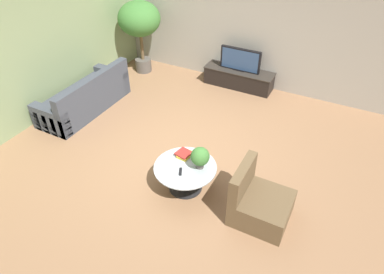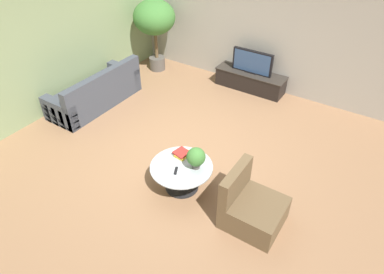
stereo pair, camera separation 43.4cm
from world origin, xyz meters
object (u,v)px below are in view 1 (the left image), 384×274
object	(u,v)px
potted_plant_tabletop	(200,157)
television	(240,60)
armchair_wicker	(258,203)
media_console	(239,78)
potted_palm_tall	(139,22)
couch_by_wall	(86,98)
coffee_table	(185,173)

from	to	relation	value
potted_plant_tabletop	television	bearing A→B (deg)	101.30
armchair_wicker	media_console	bearing A→B (deg)	25.40
television	potted_palm_tall	size ratio (longest dim) A/B	0.54
media_console	armchair_wicker	xyz separation A→B (m)	(1.69, -3.56, 0.05)
couch_by_wall	potted_palm_tall	size ratio (longest dim) A/B	1.19
coffee_table	armchair_wicker	distance (m)	1.21
media_console	potted_palm_tall	size ratio (longest dim) A/B	0.93
media_console	coffee_table	bearing A→B (deg)	-82.23
television	coffee_table	bearing A→B (deg)	-82.23
potted_palm_tall	media_console	bearing A→B (deg)	8.39
television	potted_plant_tabletop	xyz separation A→B (m)	(0.69, -3.44, -0.02)
television	coffee_table	distance (m)	3.59
coffee_table	television	bearing A→B (deg)	97.77
couch_by_wall	media_console	bearing A→B (deg)	134.59
media_console	coffee_table	world-z (taller)	coffee_table
coffee_table	potted_palm_tall	bearing A→B (deg)	132.86
media_console	potted_plant_tabletop	bearing A→B (deg)	-78.71
coffee_table	potted_plant_tabletop	world-z (taller)	potted_plant_tabletop
potted_palm_tall	potted_plant_tabletop	world-z (taller)	potted_palm_tall
television	coffee_table	world-z (taller)	television
couch_by_wall	armchair_wicker	world-z (taller)	armchair_wicker
potted_palm_tall	potted_plant_tabletop	distance (m)	4.45
couch_by_wall	potted_palm_tall	distance (m)	2.32
couch_by_wall	television	bearing A→B (deg)	134.57
television	potted_plant_tabletop	distance (m)	3.51
television	potted_plant_tabletop	world-z (taller)	television
coffee_table	couch_by_wall	distance (m)	3.17
armchair_wicker	potted_plant_tabletop	distance (m)	1.08
potted_palm_tall	potted_plant_tabletop	xyz separation A→B (m)	(3.15, -3.08, -0.62)
media_console	armchair_wicker	world-z (taller)	armchair_wicker
potted_plant_tabletop	potted_palm_tall	bearing A→B (deg)	135.67
media_console	couch_by_wall	distance (m)	3.51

